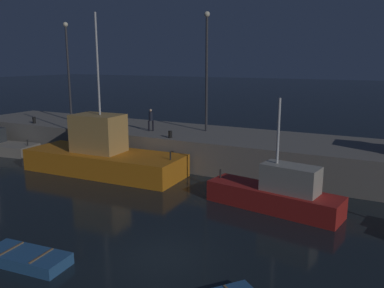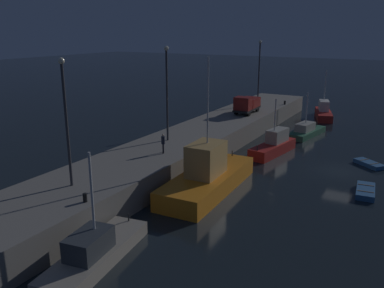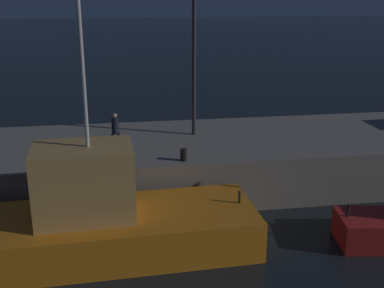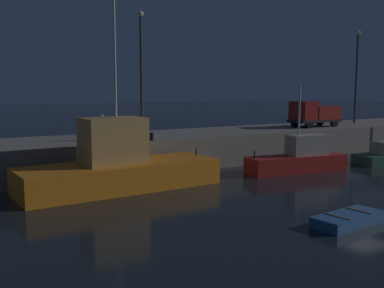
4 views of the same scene
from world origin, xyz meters
TOP-DOWN VIEW (x-y plane):
  - pier_quay at (0.00, 14.90)m, footprint 57.06×7.28m
  - fishing_boat_orange at (-10.32, 8.72)m, footprint 11.75×4.30m
  - lamp_post_east at (-5.57, 15.70)m, footprint 0.44×0.44m
  - dockworker at (-9.47, 13.64)m, footprint 0.45×0.45m
  - bollard_central at (-6.64, 11.87)m, footprint 0.28×0.28m

SIDE VIEW (x-z plane):
  - pier_quay at x=0.00m, z-range 0.00..2.32m
  - fishing_boat_orange at x=-10.32m, z-range -4.22..6.75m
  - bollard_central at x=-6.64m, z-range 2.32..2.83m
  - dockworker at x=-9.47m, z-range 2.44..4.20m
  - lamp_post_east at x=-5.57m, z-range 3.01..12.17m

